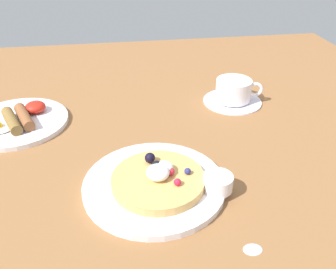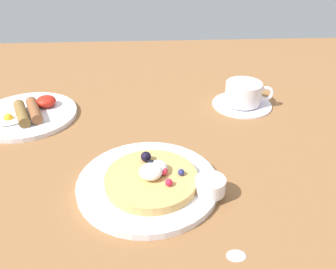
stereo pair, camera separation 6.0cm
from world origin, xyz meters
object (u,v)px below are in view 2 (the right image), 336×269
at_px(pancake_plate, 148,184).
at_px(coffee_saucer, 242,104).
at_px(coffee_cup, 244,92).
at_px(breakfast_plate, 27,115).
at_px(syrup_ramekin, 210,185).

distance_m(pancake_plate, coffee_saucer, 0.38).
bearing_deg(coffee_cup, coffee_saucer, 167.36).
xyz_separation_m(pancake_plate, breakfast_plate, (-0.28, 0.27, -0.00)).
bearing_deg(pancake_plate, coffee_cup, 51.60).
xyz_separation_m(syrup_ramekin, coffee_cup, (0.13, 0.33, 0.01)).
bearing_deg(coffee_saucer, pancake_plate, -128.22).
bearing_deg(syrup_ramekin, pancake_plate, 161.40).
distance_m(breakfast_plate, coffee_cup, 0.52).
height_order(syrup_ramekin, breakfast_plate, syrup_ramekin).
bearing_deg(coffee_saucer, coffee_cup, -12.64).
height_order(pancake_plate, coffee_cup, coffee_cup).
bearing_deg(coffee_cup, pancake_plate, -128.40).
relative_size(pancake_plate, coffee_cup, 2.14).
relative_size(breakfast_plate, coffee_cup, 1.98).
distance_m(pancake_plate, syrup_ramekin, 0.11).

